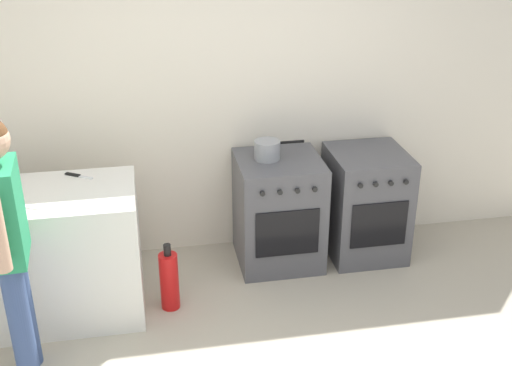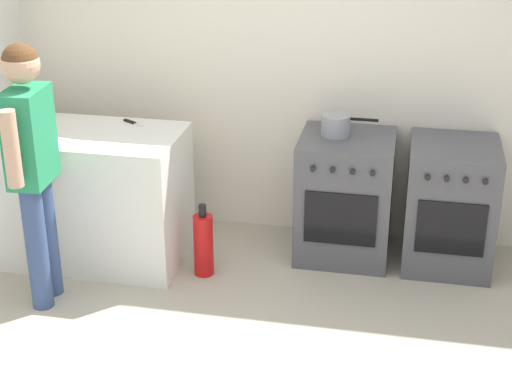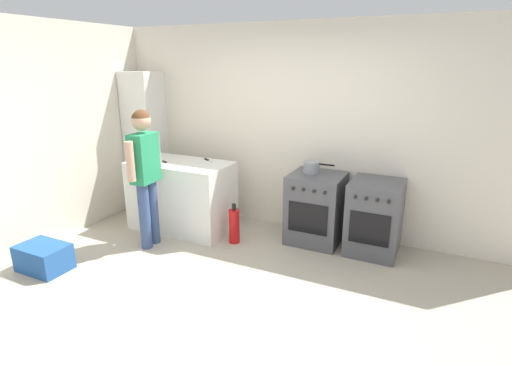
{
  "view_description": "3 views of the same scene",
  "coord_description": "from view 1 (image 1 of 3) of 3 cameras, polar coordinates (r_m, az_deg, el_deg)",
  "views": [
    {
      "loc": [
        -0.61,
        -2.65,
        2.69
      ],
      "look_at": [
        0.06,
        0.93,
        0.98
      ],
      "focal_mm": 45.0,
      "sensor_mm": 36.0,
      "label": 1
    },
    {
      "loc": [
        0.72,
        -3.29,
        2.6
      ],
      "look_at": [
        -0.07,
        0.6,
        0.9
      ],
      "focal_mm": 55.0,
      "sensor_mm": 36.0,
      "label": 2
    },
    {
      "loc": [
        1.66,
        -2.83,
        2.13
      ],
      "look_at": [
        -0.18,
        1.0,
        0.83
      ],
      "focal_mm": 28.0,
      "sensor_mm": 36.0,
      "label": 3
    }
  ],
  "objects": [
    {
      "name": "oven_right",
      "position": [
        5.07,
        9.72,
        -1.81
      ],
      "size": [
        0.57,
        0.62,
        0.85
      ],
      "color": "#4C4C51",
      "rests_on": "ground"
    },
    {
      "name": "pot",
      "position": [
        4.69,
        1.03,
        2.97
      ],
      "size": [
        0.37,
        0.19,
        0.14
      ],
      "color": "gray",
      "rests_on": "oven_left"
    },
    {
      "name": "person",
      "position": [
        3.76,
        -21.37,
        -4.05
      ],
      "size": [
        0.22,
        0.57,
        1.62
      ],
      "color": "#384C7A",
      "rests_on": "ground"
    },
    {
      "name": "fire_extinguisher",
      "position": [
        4.49,
        -7.72,
        -8.57
      ],
      "size": [
        0.13,
        0.13,
        0.5
      ],
      "color": "red",
      "rests_on": "ground"
    },
    {
      "name": "knife_paring",
      "position": [
        4.48,
        -15.67,
        0.65
      ],
      "size": [
        0.19,
        0.13,
        0.01
      ],
      "color": "silver",
      "rests_on": "counter_unit"
    },
    {
      "name": "counter_unit",
      "position": [
        4.51,
        -18.59,
        -6.11
      ],
      "size": [
        1.3,
        0.7,
        0.9
      ],
      "primitive_type": "cube",
      "color": "silver",
      "rests_on": "ground"
    },
    {
      "name": "oven_left",
      "position": [
        4.89,
        2.02,
        -2.5
      ],
      "size": [
        0.62,
        0.62,
        0.85
      ],
      "color": "#4C4C51",
      "rests_on": "ground"
    },
    {
      "name": "knife_bread",
      "position": [
        4.2,
        -20.72,
        -1.78
      ],
      "size": [
        0.32,
        0.19,
        0.01
      ],
      "color": "silver",
      "rests_on": "counter_unit"
    },
    {
      "name": "back_wall",
      "position": [
        4.84,
        -2.87,
        8.39
      ],
      "size": [
        6.0,
        0.1,
        2.6
      ],
      "primitive_type": "cube",
      "color": "silver",
      "rests_on": "ground"
    }
  ]
}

